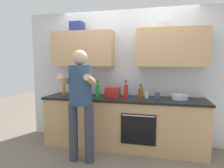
% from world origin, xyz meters
% --- Properties ---
extents(ground_plane, '(12.00, 12.00, 0.00)m').
position_xyz_m(ground_plane, '(0.00, 0.00, 0.00)').
color(ground_plane, '#756B5B').
extents(back_wall_unit, '(4.00, 0.38, 2.50)m').
position_xyz_m(back_wall_unit, '(-0.00, 0.27, 1.50)').
color(back_wall_unit, silver).
rests_on(back_wall_unit, ground).
extents(counter, '(2.84, 0.67, 0.90)m').
position_xyz_m(counter, '(0.00, -0.00, 0.45)').
color(counter, tan).
rests_on(counter, ground).
extents(person_standing, '(0.49, 0.45, 1.70)m').
position_xyz_m(person_standing, '(-0.53, -0.66, 1.01)').
color(person_standing, '#383D4C').
rests_on(person_standing, ground).
extents(bottle_soda, '(0.07, 0.07, 0.30)m').
position_xyz_m(bottle_soda, '(-0.43, -0.13, 1.03)').
color(bottle_soda, '#198C33').
rests_on(bottle_soda, counter).
extents(bottle_hotsauce, '(0.07, 0.07, 0.32)m').
position_xyz_m(bottle_hotsauce, '(0.07, -0.10, 1.03)').
color(bottle_hotsauce, red).
rests_on(bottle_hotsauce, counter).
extents(bottle_juice, '(0.05, 0.05, 0.33)m').
position_xyz_m(bottle_juice, '(-1.13, -0.02, 1.04)').
color(bottle_juice, orange).
rests_on(bottle_juice, counter).
extents(bottle_syrup, '(0.08, 0.08, 0.25)m').
position_xyz_m(bottle_syrup, '(0.31, 0.01, 1.00)').
color(bottle_syrup, '#8C4C14').
rests_on(bottle_syrup, counter).
extents(bottle_wine, '(0.08, 0.08, 0.30)m').
position_xyz_m(bottle_wine, '(-0.89, -0.12, 1.03)').
color(bottle_wine, '#471419').
rests_on(bottle_wine, counter).
extents(bottle_water, '(0.07, 0.07, 0.28)m').
position_xyz_m(bottle_water, '(0.00, 0.19, 1.02)').
color(bottle_water, silver).
rests_on(bottle_water, counter).
extents(bottle_vinegar, '(0.06, 0.06, 0.24)m').
position_xyz_m(bottle_vinegar, '(-0.52, 0.14, 1.00)').
color(bottle_vinegar, brown).
rests_on(bottle_vinegar, counter).
extents(bottle_soy, '(0.06, 0.06, 0.21)m').
position_xyz_m(bottle_soy, '(-0.96, 0.16, 0.98)').
color(bottle_soy, black).
rests_on(bottle_soy, counter).
extents(cup_tea, '(0.08, 0.08, 0.10)m').
position_xyz_m(cup_tea, '(0.59, 0.08, 0.95)').
color(cup_tea, '#33598C').
rests_on(cup_tea, counter).
extents(cup_coffee, '(0.08, 0.08, 0.10)m').
position_xyz_m(cup_coffee, '(0.40, 0.08, 0.95)').
color(cup_coffee, white).
rests_on(cup_coffee, counter).
extents(cup_ceramic, '(0.08, 0.08, 0.08)m').
position_xyz_m(cup_ceramic, '(-0.72, -0.06, 0.94)').
color(cup_ceramic, '#BF4C47').
rests_on(cup_ceramic, counter).
extents(mixing_bowl, '(0.27, 0.27, 0.08)m').
position_xyz_m(mixing_bowl, '(0.96, 0.08, 0.94)').
color(mixing_bowl, silver).
rests_on(mixing_bowl, counter).
extents(grocery_bag_crisps, '(0.26, 0.18, 0.18)m').
position_xyz_m(grocery_bag_crisps, '(-0.19, 0.01, 0.99)').
color(grocery_bag_crisps, red).
rests_on(grocery_bag_crisps, counter).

